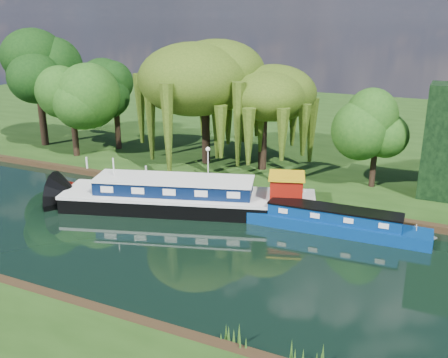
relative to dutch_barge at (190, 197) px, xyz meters
The scene contains 15 objects.
ground 5.33m from the dutch_barge, 111.91° to the right, with size 120.00×120.00×0.00m, color black.
far_bank 29.20m from the dutch_barge, 93.85° to the left, with size 120.00×52.00×0.45m, color #19360E.
dutch_barge is the anchor object (origin of this frame).
narrowboat 9.86m from the dutch_barge, ahead, with size 11.68×2.44×1.69m.
red_dinghy 10.28m from the dutch_barge, behind, with size 1.97×2.75×0.57m, color maroon.
white_cruiser 14.82m from the dutch_barge, ahead, with size 1.91×2.21×1.17m, color silver.
willow_left 12.17m from the dutch_barge, 110.84° to the left, with size 8.39×8.39×10.05m.
willow_right 11.21m from the dutch_barge, 81.11° to the left, with size 6.36×6.36×7.75m.
tree_far_left 17.62m from the dutch_barge, 157.59° to the left, with size 5.03×5.03×8.11m.
tree_far_back 23.70m from the dutch_barge, 158.74° to the left, with size 6.03×6.03×10.13m.
tree_far_mid 17.68m from the dutch_barge, 143.16° to the left, with size 4.79×4.79×7.83m.
tree_far_right 14.61m from the dutch_barge, 40.29° to the left, with size 3.89×3.89×6.36m.
lamppost 6.01m from the dutch_barge, 104.53° to the left, with size 0.36×0.36×2.56m.
mooring_posts 4.30m from the dutch_barge, 124.87° to the left, with size 19.16×0.16×1.00m.
reeds_near 13.39m from the dutch_barge, 68.45° to the right, with size 33.70×1.50×1.10m.
Camera 1 is at (17.87, -23.31, 12.88)m, focal length 40.00 mm.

